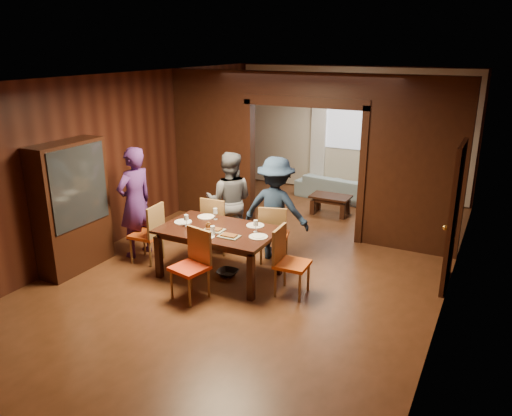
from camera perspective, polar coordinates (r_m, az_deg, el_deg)
The scene contains 32 objects.
floor at distance 8.10m, azimuth 0.98°, elevation -6.22°, with size 9.00×9.00×0.00m, color #492814.
ceiling at distance 7.38m, azimuth 1.11°, elevation 14.71°, with size 5.50×9.00×0.02m, color silver.
room_walls at distance 9.29m, azimuth 6.18°, elevation 6.68°, with size 5.52×9.01×2.90m.
person_purple at distance 8.31m, azimuth -13.64°, elevation 0.63°, with size 0.66×0.44×1.82m, color #472265.
person_grey at distance 8.41m, azimuth -3.05°, elevation 0.82°, with size 0.82×0.64×1.68m, color #4E4E55.
person_navy at distance 7.98m, azimuth 2.28°, elevation -0.09°, with size 1.09×0.63×1.69m, color #19273F.
sofa at distance 11.41m, azimuth 9.19°, elevation 2.33°, with size 1.81×0.71×0.53m, color #819DA9.
serving_bowl at distance 7.37m, azimuth -3.37°, elevation -2.09°, with size 0.32×0.32×0.08m, color black.
dining_table at distance 7.53m, azimuth -4.25°, elevation -5.09°, with size 1.71×1.07×0.76m, color black.
coffee_table at distance 10.37m, azimuth 8.48°, elevation 0.36°, with size 0.80×0.50×0.40m, color black.
chair_left at distance 8.16m, azimuth -12.45°, elevation -2.80°, with size 0.44×0.44×0.97m, color #C04412, non-canonical shape.
chair_right at distance 6.96m, azimuth 4.18°, elevation -6.19°, with size 0.44×0.44×0.97m, color #E05615, non-canonical shape.
chair_far_l at distance 8.38m, azimuth -4.27°, elevation -1.82°, with size 0.44×0.44×0.97m, color #D05813, non-canonical shape.
chair_far_r at distance 7.97m, azimuth 2.09°, elevation -2.87°, with size 0.44×0.44×0.97m, color #D55014, non-canonical shape.
chair_near at distance 6.89m, azimuth -7.62°, elevation -6.57°, with size 0.44×0.44×0.97m, color red, non-canonical shape.
hutch at distance 8.06m, azimuth -20.30°, elevation 0.09°, with size 0.40×1.20×2.00m, color black.
door_right at distance 7.51m, azimuth 21.65°, elevation -0.96°, with size 0.06×0.90×2.10m, color black.
window_far at distance 11.65m, azimuth 10.81°, elevation 9.80°, with size 1.20×0.03×1.30m, color silver.
curtain_left at distance 11.91m, azimuth 7.14°, elevation 7.97°, with size 0.35×0.06×2.40m, color white.
curtain_right at distance 11.50m, azimuth 14.22°, elevation 7.18°, with size 0.35×0.06×2.40m, color white.
plate_left at distance 7.71m, azimuth -8.34°, elevation -1.58°, with size 0.27×0.27×0.01m, color white.
plate_far_l at distance 7.89m, azimuth -5.73°, elevation -1.00°, with size 0.27×0.27×0.01m, color white.
plate_far_r at distance 7.48m, azimuth -0.08°, elevation -2.01°, with size 0.27×0.27×0.01m, color silver.
plate_right at distance 7.05m, azimuth 0.27°, elevation -3.30°, with size 0.27×0.27×0.01m, color silver.
plate_near at distance 7.10m, azimuth -5.80°, elevation -3.25°, with size 0.27×0.27×0.01m, color silver.
platter_a at distance 7.32m, azimuth -4.81°, elevation -2.44°, with size 0.30×0.20×0.04m, color gray.
platter_b at distance 7.07m, azimuth -3.10°, elevation -3.18°, with size 0.30×0.20×0.04m, color slate.
wineglass_left at distance 7.51m, azimuth -7.97°, elevation -1.42°, with size 0.08×0.08×0.18m, color white, non-canonical shape.
wineglass_far at distance 7.75m, azimuth -4.66°, elevation -0.67°, with size 0.08×0.08×0.18m, color silver, non-canonical shape.
wineglass_right at distance 7.21m, azimuth -0.04°, elevation -2.09°, with size 0.08×0.08×0.18m, color silver, non-canonical shape.
tumbler at distance 7.12m, azimuth -4.97°, elevation -2.60°, with size 0.07×0.07×0.14m, color silver.
condiment_jar at distance 7.36m, azimuth -5.46°, elevation -2.04°, with size 0.08×0.08×0.11m, color #532E13, non-canonical shape.
Camera 1 is at (3.22, -6.63, 3.37)m, focal length 35.00 mm.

